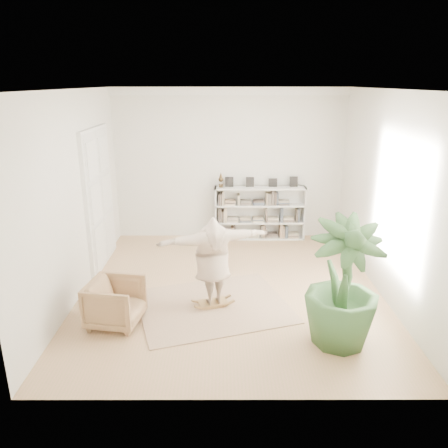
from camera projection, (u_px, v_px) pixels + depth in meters
name	position (u px, v px, depth m)	size (l,w,h in m)	color
floor	(231.00, 289.00, 8.21)	(6.00, 6.00, 0.00)	tan
room_shell	(230.00, 91.00, 9.91)	(6.00, 6.00, 6.00)	silver
doors	(99.00, 199.00, 9.01)	(0.09, 1.78, 2.92)	white
bookshelf	(259.00, 214.00, 10.69)	(2.20, 0.35, 1.64)	silver
armchair	(115.00, 303.00, 6.94)	(0.79, 0.82, 0.74)	tan
rug	(213.00, 306.00, 7.58)	(2.50, 2.00, 0.02)	tan
rocker_board	(213.00, 303.00, 7.57)	(0.56, 0.43, 0.10)	olive
person	(213.00, 259.00, 7.31)	(1.89, 0.52, 1.54)	#BEA48F
houseplant	(343.00, 284.00, 6.25)	(1.08, 1.08, 1.93)	#32582C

